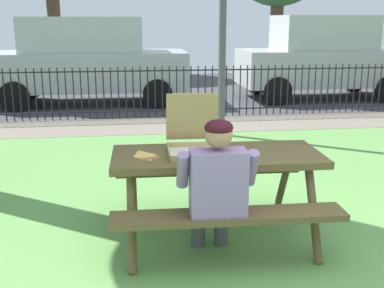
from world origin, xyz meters
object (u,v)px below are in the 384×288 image
(pizza_box_open, at_px, (193,138))
(parked_car_center, at_px, (87,59))
(picnic_table_foreground, at_px, (217,172))
(pizza_slice_on_table, at_px, (145,155))
(adult_at_table, at_px, (216,185))
(parked_car_right, at_px, (321,57))

(pizza_box_open, xyz_separation_m, parked_car_center, (-1.44, 7.24, 0.12))
(picnic_table_foreground, relative_size, pizza_slice_on_table, 6.16)
(picnic_table_foreground, relative_size, parked_car_center, 0.42)
(pizza_slice_on_table, height_order, adult_at_table, adult_at_table)
(parked_car_center, relative_size, parked_car_right, 1.13)
(parked_car_right, bearing_deg, adult_at_table, -117.19)
(adult_at_table, distance_m, parked_car_right, 8.79)
(pizza_box_open, distance_m, pizza_slice_on_table, 0.44)
(pizza_slice_on_table, relative_size, parked_car_center, 0.07)
(pizza_box_open, xyz_separation_m, pizza_slice_on_table, (-0.42, -0.08, -0.11))
(pizza_box_open, height_order, parked_car_right, parked_car_right)
(adult_at_table, bearing_deg, picnic_table_foreground, 78.95)
(picnic_table_foreground, distance_m, parked_car_center, 7.51)
(pizza_box_open, distance_m, parked_car_right, 8.33)
(pizza_box_open, xyz_separation_m, adult_at_table, (0.10, -0.57, -0.23))
(pizza_box_open, relative_size, parked_car_center, 0.12)
(pizza_slice_on_table, xyz_separation_m, adult_at_table, (0.52, -0.49, -0.12))
(parked_car_center, distance_m, parked_car_right, 5.55)
(picnic_table_foreground, xyz_separation_m, pizza_slice_on_table, (-0.61, -0.01, 0.18))
(parked_car_center, bearing_deg, parked_car_right, 0.00)
(parked_car_center, height_order, parked_car_right, parked_car_right)
(pizza_slice_on_table, height_order, parked_car_right, parked_car_right)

